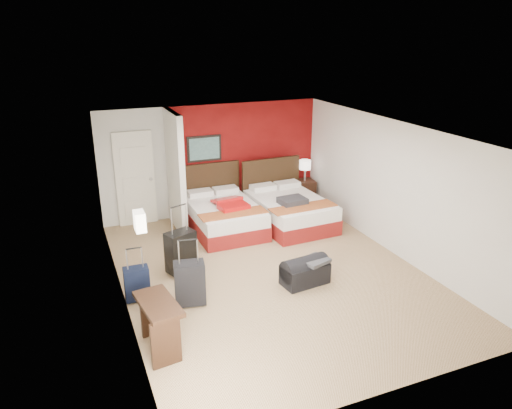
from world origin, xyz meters
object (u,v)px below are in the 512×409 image
desk (160,326)px  suitcase_charcoal (190,285)px  red_suitcase_open (230,203)px  duffel_bag (305,273)px  suitcase_black (181,253)px  table_lamp (305,170)px  suitcase_navy (137,285)px  bed_right (290,212)px  bed_left (224,218)px  nightstand (304,193)px

desk → suitcase_charcoal: bearing=47.0°
red_suitcase_open → duffel_bag: size_ratio=1.05×
suitcase_black → duffel_bag: bearing=-53.4°
table_lamp → suitcase_navy: size_ratio=0.93×
suitcase_black → desk: size_ratio=0.86×
duffel_bag → bed_right: bearing=62.8°
bed_left → nightstand: nightstand is taller
red_suitcase_open → suitcase_black: 2.01m
suitcase_black → suitcase_navy: (-0.87, -0.64, -0.10)m
bed_right → suitcase_charcoal: 3.71m
table_lamp → suitcase_navy: (-4.48, -2.92, -0.60)m
suitcase_navy → duffel_bag: size_ratio=0.68×
suitcase_black → suitcase_charcoal: 1.09m
bed_right → duffel_bag: (-0.92, -2.45, -0.10)m
table_lamp → suitcase_black: bearing=-147.8°
suitcase_charcoal → suitcase_navy: size_ratio=1.29×
duffel_bag → desk: bearing=-168.6°
nightstand → suitcase_navy: bearing=-141.1°
bed_left → table_lamp: 2.50m
bed_left → nightstand: size_ratio=3.07×
duffel_bag → red_suitcase_open: bearing=92.4°
red_suitcase_open → table_lamp: bearing=15.1°
bed_right → table_lamp: 1.45m
desk → suitcase_black: bearing=60.7°
red_suitcase_open → nightstand: (2.20, 0.87, -0.31)m
suitcase_charcoal → suitcase_navy: (-0.74, 0.44, -0.08)m
suitcase_charcoal → duffel_bag: size_ratio=0.88×
suitcase_black → desk: 2.17m
bed_left → suitcase_black: (-1.31, -1.51, 0.08)m
suitcase_charcoal → suitcase_navy: suitcase_charcoal is taller
nightstand → desk: desk is taller
red_suitcase_open → duffel_bag: red_suitcase_open is taller
table_lamp → suitcase_black: table_lamp is taller
nightstand → desk: (-4.40, -4.30, 0.05)m
red_suitcase_open → table_lamp: table_lamp is taller
desk → red_suitcase_open: bearing=49.4°
bed_right → duffel_bag: bearing=-113.3°
bed_left → table_lamp: size_ratio=3.88×
suitcase_black → suitcase_charcoal: (-0.13, -1.08, -0.03)m
bed_right → desk: size_ratio=2.30×
bed_left → duffel_bag: 2.73m
bed_right → suitcase_navy: bed_right is taller
nightstand → suitcase_charcoal: bearing=-132.3°
suitcase_black → desk: bearing=-131.9°
red_suitcase_open → desk: desk is taller
table_lamp → bed_left: bearing=-161.5°
nightstand → suitcase_navy: nightstand is taller
table_lamp → suitcase_charcoal: size_ratio=0.72×
duffel_bag → desk: 2.74m
nightstand → suitcase_navy: 5.35m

